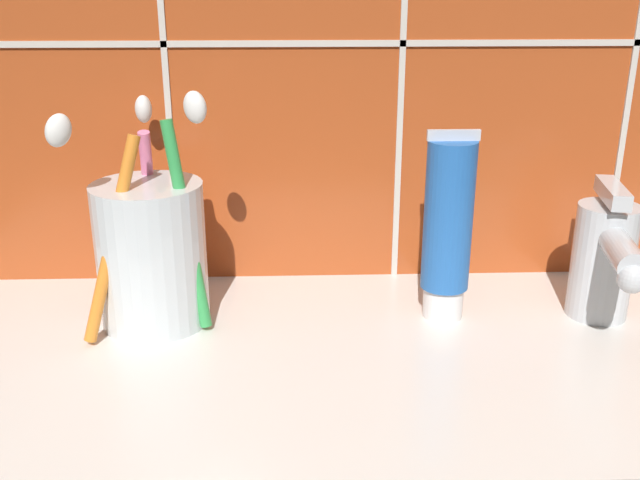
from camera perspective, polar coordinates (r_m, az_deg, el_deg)
The scene contains 4 objects.
sink_counter at distance 52.16cm, azimuth 5.83°, elevation -9.72°, with size 75.99×28.70×2.00cm, color silver.
toothbrush_cup at distance 54.85cm, azimuth -13.34°, elevation -0.83°, with size 11.05×12.41×18.02cm.
toothpaste_tube at distance 54.45cm, azimuth 10.18°, elevation 1.00°, with size 3.85×3.67×14.74cm.
sink_faucet at distance 58.04cm, azimuth 21.90°, elevation -1.29°, with size 4.78×11.67×10.57cm.
Camera 1 is at (-6.82, -44.76, 26.91)cm, focal length 40.00 mm.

